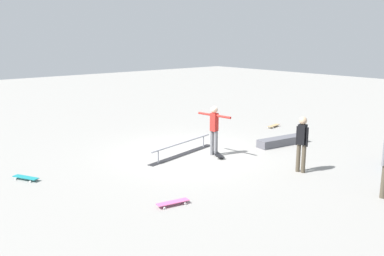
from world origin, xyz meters
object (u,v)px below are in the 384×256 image
skater_main (214,127)px  loose_skateboard_natural (274,126)px  grind_rail (182,149)px  loose_skateboard_teal (26,177)px  loose_skateboard_pink (173,202)px  skateboard_main (218,154)px  skate_ledge (283,141)px  bystander_black_shirt (302,141)px

skater_main → loose_skateboard_natural: (-5.03, -1.51, -0.89)m
grind_rail → loose_skateboard_teal: grind_rail is taller
loose_skateboard_teal → loose_skateboard_pink: (-2.02, 4.05, 0.00)m
loose_skateboard_natural → skateboard_main: bearing=8.0°
loose_skateboard_teal → skate_ledge: bearing=49.6°
skate_ledge → skateboard_main: 2.92m
grind_rail → skate_ledge: grind_rail is taller
skater_main → skateboard_main: size_ratio=2.06×
grind_rail → loose_skateboard_pink: grind_rail is taller
loose_skateboard_teal → loose_skateboard_pink: size_ratio=0.98×
skate_ledge → skateboard_main: bearing=-8.5°
skater_main → loose_skateboard_natural: bearing=99.3°
grind_rail → bystander_black_shirt: bystander_black_shirt is taller
skater_main → grind_rail: bearing=-142.8°
grind_rail → loose_skateboard_pink: size_ratio=3.85×
skater_main → bystander_black_shirt: 3.02m
grind_rail → loose_skateboard_pink: (2.91, 3.22, -0.11)m
skate_ledge → loose_skateboard_pink: (6.53, 1.84, -0.07)m
grind_rail → loose_skateboard_teal: (4.93, -0.83, -0.11)m
skate_ledge → bystander_black_shirt: 3.25m
skate_ledge → loose_skateboard_natural: (-2.16, -2.15, -0.07)m
skate_ledge → loose_skateboard_pink: skate_ledge is taller
skateboard_main → loose_skateboard_teal: 5.94m
bystander_black_shirt → loose_skateboard_natural: size_ratio=2.01×
loose_skateboard_teal → skateboard_main: bearing=46.6°
loose_skateboard_natural → skater_main: bearing=5.9°
skate_ledge → bystander_black_shirt: (2.15, 2.30, 0.79)m
skate_ledge → skateboard_main: skate_ledge is taller
skateboard_main → loose_skateboard_natural: 5.33m
loose_skateboard_natural → loose_skateboard_pink: bearing=13.8°
skate_ledge → loose_skateboard_natural: bearing=-135.2°
skate_ledge → loose_skateboard_teal: (8.55, -2.22, -0.07)m
grind_rail → loose_skateboard_teal: size_ratio=3.93×
bystander_black_shirt → loose_skateboard_teal: (6.40, -4.52, -0.86)m
grind_rail → loose_skateboard_natural: (-5.78, -0.76, -0.11)m
skate_ledge → skater_main: (2.87, -0.63, 0.83)m
grind_rail → bystander_black_shirt: (-1.47, 3.68, 0.75)m
skateboard_main → skate_ledge: bearing=106.6°
loose_skateboard_natural → loose_skateboard_teal: bearing=-11.2°
bystander_black_shirt → loose_skateboard_natural: bystander_black_shirt is taller
bystander_black_shirt → loose_skateboard_natural: 6.25m
grind_rail → loose_skateboard_teal: 5.00m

